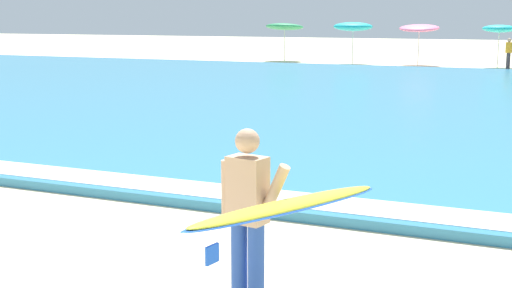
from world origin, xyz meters
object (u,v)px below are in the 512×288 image
(surfer_with_board, at_px, (271,210))
(beachgoer_near_row_left, at_px, (509,53))
(beach_umbrella_0, at_px, (285,27))
(beach_umbrella_1, at_px, (353,27))
(beach_umbrella_3, at_px, (500,29))
(beach_umbrella_2, at_px, (419,28))

(surfer_with_board, distance_m, beachgoer_near_row_left, 32.61)
(beach_umbrella_0, height_order, beach_umbrella_1, beach_umbrella_1)
(beach_umbrella_0, distance_m, beach_umbrella_1, 4.66)
(beach_umbrella_1, relative_size, beachgoer_near_row_left, 1.50)
(beach_umbrella_3, distance_m, beachgoer_near_row_left, 1.90)
(beach_umbrella_1, height_order, beachgoer_near_row_left, beach_umbrella_1)
(surfer_with_board, xyz_separation_m, beach_umbrella_0, (-13.23, 34.56, 1.01))
(surfer_with_board, relative_size, beach_umbrella_2, 1.29)
(beach_umbrella_0, relative_size, beach_umbrella_2, 1.01)
(beach_umbrella_3, height_order, beachgoer_near_row_left, beach_umbrella_3)
(surfer_with_board, bearing_deg, beachgoer_near_row_left, 90.42)
(surfer_with_board, bearing_deg, beach_umbrella_3, 91.44)
(beach_umbrella_2, relative_size, beach_umbrella_3, 1.02)
(beach_umbrella_1, relative_size, beach_umbrella_2, 1.02)
(beach_umbrella_0, xyz_separation_m, beach_umbrella_3, (12.37, -0.60, -0.02))
(surfer_with_board, relative_size, beachgoer_near_row_left, 1.89)
(beach_umbrella_2, relative_size, beachgoer_near_row_left, 1.46)
(beach_umbrella_2, xyz_separation_m, beach_umbrella_3, (4.21, -0.07, 0.00))
(surfer_with_board, bearing_deg, beach_umbrella_0, 110.95)
(beach_umbrella_0, distance_m, beachgoer_near_row_left, 13.19)
(beach_umbrella_0, distance_m, beach_umbrella_2, 8.18)
(beachgoer_near_row_left, bearing_deg, beach_umbrella_1, 173.86)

